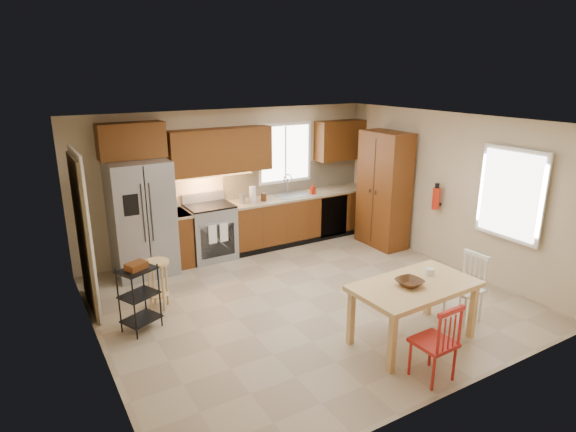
{
  "coord_description": "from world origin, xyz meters",
  "views": [
    {
      "loc": [
        -3.38,
        -5.21,
        3.14
      ],
      "look_at": [
        -0.06,
        0.4,
        1.15
      ],
      "focal_mm": 30.0,
      "sensor_mm": 36.0,
      "label": 1
    }
  ],
  "objects_px": {
    "refrigerator": "(142,219)",
    "soap_bottle": "(313,189)",
    "chair_red": "(434,341)",
    "table_jar": "(429,273)",
    "fire_extinguisher": "(436,198)",
    "table_bowl": "(409,286)",
    "pantry": "(384,190)",
    "chair_white": "(464,288)",
    "dining_table": "(413,313)",
    "utility_cart": "(139,298)",
    "bar_stool": "(158,284)",
    "range_stove": "(211,233)"
  },
  "relations": [
    {
      "from": "refrigerator",
      "to": "chair_white",
      "type": "distance_m",
      "value": 4.83
    },
    {
      "from": "soap_bottle",
      "to": "chair_red",
      "type": "bearing_deg",
      "value": -107.04
    },
    {
      "from": "table_bowl",
      "to": "pantry",
      "type": "bearing_deg",
      "value": 53.78
    },
    {
      "from": "bar_stool",
      "to": "utility_cart",
      "type": "bearing_deg",
      "value": -140.31
    },
    {
      "from": "chair_red",
      "to": "table_jar",
      "type": "relative_size",
      "value": 7.2
    },
    {
      "from": "pantry",
      "to": "fire_extinguisher",
      "type": "height_order",
      "value": "pantry"
    },
    {
      "from": "soap_bottle",
      "to": "bar_stool",
      "type": "bearing_deg",
      "value": -159.19
    },
    {
      "from": "refrigerator",
      "to": "soap_bottle",
      "type": "xyz_separation_m",
      "value": [
        3.18,
        -0.02,
        0.09
      ]
    },
    {
      "from": "refrigerator",
      "to": "soap_bottle",
      "type": "bearing_deg",
      "value": -0.45
    },
    {
      "from": "refrigerator",
      "to": "table_jar",
      "type": "bearing_deg",
      "value": -54.62
    },
    {
      "from": "refrigerator",
      "to": "pantry",
      "type": "bearing_deg",
      "value": -12.62
    },
    {
      "from": "range_stove",
      "to": "pantry",
      "type": "relative_size",
      "value": 0.44
    },
    {
      "from": "table_jar",
      "to": "pantry",
      "type": "bearing_deg",
      "value": 59.05
    },
    {
      "from": "chair_red",
      "to": "table_bowl",
      "type": "bearing_deg",
      "value": 66.43
    },
    {
      "from": "refrigerator",
      "to": "utility_cart",
      "type": "height_order",
      "value": "refrigerator"
    },
    {
      "from": "chair_white",
      "to": "utility_cart",
      "type": "relative_size",
      "value": 1.03
    },
    {
      "from": "range_stove",
      "to": "utility_cart",
      "type": "height_order",
      "value": "range_stove"
    },
    {
      "from": "fire_extinguisher",
      "to": "chair_red",
      "type": "xyz_separation_m",
      "value": [
        -2.47,
        -2.34,
        -0.66
      ]
    },
    {
      "from": "refrigerator",
      "to": "chair_red",
      "type": "bearing_deg",
      "value": -66.67
    },
    {
      "from": "soap_bottle",
      "to": "bar_stool",
      "type": "relative_size",
      "value": 0.28
    },
    {
      "from": "chair_red",
      "to": "bar_stool",
      "type": "distance_m",
      "value": 3.64
    },
    {
      "from": "chair_red",
      "to": "table_bowl",
      "type": "relative_size",
      "value": 2.9
    },
    {
      "from": "chair_red",
      "to": "pantry",
      "type": "bearing_deg",
      "value": 54.25
    },
    {
      "from": "refrigerator",
      "to": "fire_extinguisher",
      "type": "distance_m",
      "value": 4.76
    },
    {
      "from": "dining_table",
      "to": "utility_cart",
      "type": "relative_size",
      "value": 1.75
    },
    {
      "from": "pantry",
      "to": "utility_cart",
      "type": "relative_size",
      "value": 2.46
    },
    {
      "from": "refrigerator",
      "to": "dining_table",
      "type": "bearing_deg",
      "value": -58.9
    },
    {
      "from": "table_jar",
      "to": "utility_cart",
      "type": "xyz_separation_m",
      "value": [
        -3.06,
        1.82,
        -0.34
      ]
    },
    {
      "from": "soap_bottle",
      "to": "chair_white",
      "type": "height_order",
      "value": "soap_bottle"
    },
    {
      "from": "soap_bottle",
      "to": "fire_extinguisher",
      "type": "height_order",
      "value": "fire_extinguisher"
    },
    {
      "from": "fire_extinguisher",
      "to": "chair_white",
      "type": "xyz_separation_m",
      "value": [
        -1.17,
        -1.64,
        -0.66
      ]
    },
    {
      "from": "refrigerator",
      "to": "chair_red",
      "type": "relative_size",
      "value": 2.08
    },
    {
      "from": "pantry",
      "to": "chair_red",
      "type": "distance_m",
      "value": 4.13
    },
    {
      "from": "range_stove",
      "to": "table_bowl",
      "type": "height_order",
      "value": "range_stove"
    },
    {
      "from": "fire_extinguisher",
      "to": "chair_white",
      "type": "bearing_deg",
      "value": -125.35
    },
    {
      "from": "refrigerator",
      "to": "utility_cart",
      "type": "xyz_separation_m",
      "value": [
        -0.52,
        -1.75,
        -0.48
      ]
    },
    {
      "from": "table_jar",
      "to": "range_stove",
      "type": "bearing_deg",
      "value": 110.92
    },
    {
      "from": "refrigerator",
      "to": "table_bowl",
      "type": "height_order",
      "value": "refrigerator"
    },
    {
      "from": "dining_table",
      "to": "chair_red",
      "type": "distance_m",
      "value": 0.74
    },
    {
      "from": "chair_red",
      "to": "table_bowl",
      "type": "height_order",
      "value": "chair_red"
    },
    {
      "from": "table_bowl",
      "to": "bar_stool",
      "type": "relative_size",
      "value": 0.44
    },
    {
      "from": "soap_bottle",
      "to": "table_bowl",
      "type": "relative_size",
      "value": 0.63
    },
    {
      "from": "dining_table",
      "to": "chair_red",
      "type": "bearing_deg",
      "value": -120.32
    },
    {
      "from": "chair_red",
      "to": "bar_stool",
      "type": "relative_size",
      "value": 1.28
    },
    {
      "from": "chair_white",
      "to": "utility_cart",
      "type": "xyz_separation_m",
      "value": [
        -3.68,
        1.87,
        -0.01
      ]
    },
    {
      "from": "chair_white",
      "to": "fire_extinguisher",
      "type": "bearing_deg",
      "value": -37.37
    },
    {
      "from": "soap_bottle",
      "to": "utility_cart",
      "type": "bearing_deg",
      "value": -154.94
    },
    {
      "from": "dining_table",
      "to": "chair_red",
      "type": "xyz_separation_m",
      "value": [
        -0.35,
        -0.65,
        0.07
      ]
    },
    {
      "from": "soap_bottle",
      "to": "chair_white",
      "type": "relative_size",
      "value": 0.22
    },
    {
      "from": "range_stove",
      "to": "pantry",
      "type": "distance_m",
      "value": 3.19
    }
  ]
}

